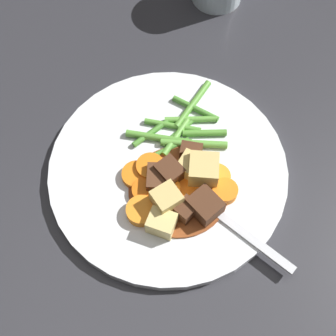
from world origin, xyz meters
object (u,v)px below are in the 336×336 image
Objects in this scene: dinner_plate at (168,170)px; carrot_slice_1 at (141,211)px; fork at (225,219)px; meat_chunk_0 at (205,206)px; meat_chunk_3 at (157,179)px; potato_chunk_3 at (167,201)px; carrot_slice_5 at (136,175)px; potato_chunk_1 at (162,223)px; carrot_slice_6 at (225,191)px; potato_chunk_2 at (203,171)px; potato_chunk_0 at (190,167)px; carrot_slice_4 at (216,177)px; carrot_slice_2 at (165,191)px; meat_chunk_1 at (191,152)px; meat_chunk_4 at (170,173)px; carrot_slice_0 at (147,191)px; carrot_slice_7 at (150,165)px; carrot_slice_3 at (187,189)px; meat_chunk_2 at (186,210)px.

carrot_slice_1 is (0.05, -0.04, 0.01)m from dinner_plate.
meat_chunk_0 is at bearing -123.46° from fork.
potato_chunk_3 is at bearing 12.20° from meat_chunk_3.
potato_chunk_1 is (0.07, 0.02, 0.01)m from carrot_slice_5.
potato_chunk_1 is at bearing -68.46° from carrot_slice_6.
potato_chunk_2 is at bearing 172.89° from meat_chunk_0.
potato_chunk_2 is (0.01, 0.01, 0.00)m from potato_chunk_0.
carrot_slice_6 is 0.21× the size of fork.
carrot_slice_1 is 1.02× the size of carrot_slice_4.
carrot_slice_4 is (0.02, 0.05, 0.01)m from dinner_plate.
carrot_slice_4 is 1.06× the size of meat_chunk_3.
meat_chunk_1 is at bearing 140.37° from carrot_slice_2.
meat_chunk_4 is at bearing -137.72° from fork.
meat_chunk_1 is (-0.06, -0.03, 0.00)m from carrot_slice_6.
potato_chunk_3 is (0.01, -0.07, 0.01)m from carrot_slice_6.
carrot_slice_5 is 0.03m from meat_chunk_3.
carrot_slice_7 is at bearing 166.55° from carrot_slice_0.
carrot_slice_5 is at bearing -115.86° from meat_chunk_3.
fork is at bearing 56.34° from carrot_slice_2.
carrot_slice_7 is 1.02× the size of potato_chunk_3.
dinner_plate is 0.04m from carrot_slice_2.
carrot_slice_3 is (-0.00, 0.03, -0.00)m from carrot_slice_2.
carrot_slice_1 is at bearing -16.53° from carrot_slice_7.
meat_chunk_3 is (-0.00, -0.05, -0.01)m from potato_chunk_2.
carrot_slice_6 is 1.04× the size of meat_chunk_4.
carrot_slice_7 reaches higher than carrot_slice_0.
meat_chunk_2 is at bearing -13.65° from meat_chunk_1.
carrot_slice_7 is 0.11m from fork.
carrot_slice_0 is 0.05m from meat_chunk_2.
meat_chunk_2 is (0.03, 0.02, 0.00)m from carrot_slice_2.
meat_chunk_4 is at bearing 163.81° from potato_chunk_1.
potato_chunk_1 reaches higher than carrot_slice_1.
carrot_slice_0 is 1.08× the size of meat_chunk_3.
potato_chunk_2 is (-0.01, 0.07, 0.01)m from carrot_slice_0.
fork is (0.06, 0.02, -0.02)m from potato_chunk_2.
potato_chunk_1 is at bearing -20.24° from potato_chunk_3.
carrot_slice_0 is 0.02m from meat_chunk_3.
meat_chunk_1 is at bearing 166.55° from potato_chunk_0.
carrot_slice_2 reaches higher than carrot_slice_6.
carrot_slice_2 is 0.04m from potato_chunk_0.
potato_chunk_3 is at bearing 13.59° from carrot_slice_7.
fork is (0.07, 0.06, 0.01)m from dinner_plate.
meat_chunk_4 is (0.01, 0.00, 0.02)m from dinner_plate.
potato_chunk_2 reaches higher than carrot_slice_5.
carrot_slice_6 is at bearing 70.12° from carrot_slice_5.
carrot_slice_4 is 1.13× the size of carrot_slice_6.
carrot_slice_6 is 1.05× the size of potato_chunk_0.
meat_chunk_3 is at bearing 64.14° from carrot_slice_5.
carrot_slice_6 is 0.89× the size of carrot_slice_7.
meat_chunk_0 is (0.06, 0.05, 0.01)m from carrot_slice_7.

